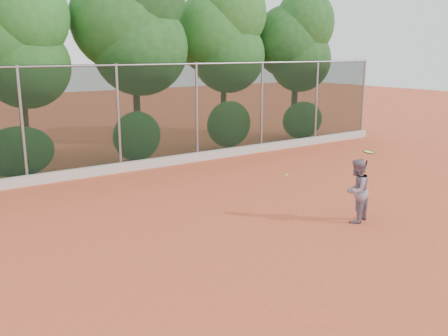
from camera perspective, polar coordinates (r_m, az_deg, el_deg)
ground at (r=11.15m, az=2.97°, el=-7.24°), size 80.00×80.00×0.00m
concrete_curb at (r=16.79m, az=-11.45°, el=0.09°), size 24.00×0.20×0.30m
tennis_player at (r=11.93m, az=14.90°, el=-2.52°), size 0.86×0.75×1.50m
chainlink_fence at (r=16.65m, az=-11.97°, el=5.94°), size 24.09×0.09×3.50m
foliage_backdrop at (r=18.19m, az=-16.54°, el=14.32°), size 23.70×3.63×7.55m
tennis_racket at (r=11.82m, az=16.18°, el=1.59°), size 0.36×0.36×0.53m
tennis_ball_in_flight at (r=10.17m, az=7.16°, el=-0.83°), size 0.07×0.07×0.07m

